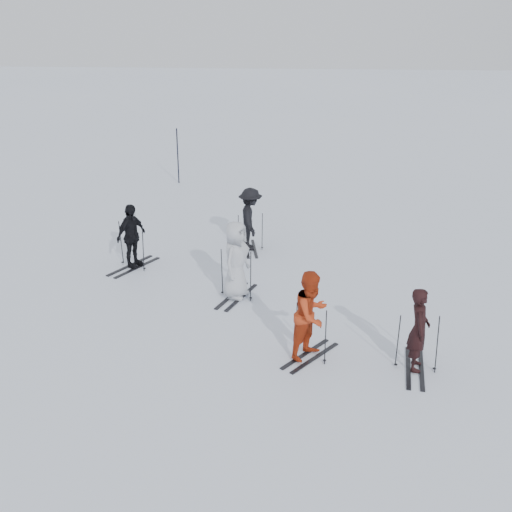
{
  "coord_description": "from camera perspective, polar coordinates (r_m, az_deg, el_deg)",
  "views": [
    {
      "loc": [
        1.2,
        -13.42,
        6.71
      ],
      "look_at": [
        0.0,
        1.0,
        1.0
      ],
      "focal_mm": 45.0,
      "sensor_mm": 36.0,
      "label": 1
    }
  ],
  "objects": [
    {
      "name": "ground",
      "position": [
        15.05,
        -0.32,
        -4.94
      ],
      "size": [
        120.0,
        120.0,
        0.0
      ],
      "primitive_type": "plane",
      "color": "silver",
      "rests_on": "ground"
    },
    {
      "name": "skier_near_dark",
      "position": [
        12.8,
        14.26,
        -6.44
      ],
      "size": [
        0.48,
        0.66,
        1.69
      ],
      "primitive_type": "imported",
      "rotation": [
        0.0,
        0.0,
        1.45
      ],
      "color": "black",
      "rests_on": "ground"
    },
    {
      "name": "skier_red",
      "position": [
        12.84,
        4.94,
        -5.34
      ],
      "size": [
        1.09,
        1.13,
        1.84
      ],
      "primitive_type": "imported",
      "rotation": [
        0.0,
        0.0,
        0.94
      ],
      "color": "#B53514",
      "rests_on": "ground"
    },
    {
      "name": "skier_grey",
      "position": [
        15.38,
        -1.79,
        -0.42
      ],
      "size": [
        0.89,
        1.09,
        1.92
      ],
      "primitive_type": "imported",
      "rotation": [
        0.0,
        0.0,
        1.23
      ],
      "color": "#B4B8BF",
      "rests_on": "ground"
    },
    {
      "name": "skier_uphill_left",
      "position": [
        17.52,
        -11.02,
        1.68
      ],
      "size": [
        0.86,
        1.11,
        1.75
      ],
      "primitive_type": "imported",
      "rotation": [
        0.0,
        0.0,
        1.08
      ],
      "color": "black",
      "rests_on": "ground"
    },
    {
      "name": "skier_uphill_far",
      "position": [
        18.47,
        -0.5,
        3.23
      ],
      "size": [
        0.86,
        1.27,
        1.82
      ],
      "primitive_type": "imported",
      "rotation": [
        0.0,
        0.0,
        1.74
      ],
      "color": "black",
      "rests_on": "ground"
    },
    {
      "name": "skis_near_dark",
      "position": [
        12.91,
        14.17,
        -7.39
      ],
      "size": [
        1.75,
        1.07,
        1.21
      ],
      "primitive_type": null,
      "rotation": [
        0.0,
        0.0,
        1.45
      ],
      "color": "black",
      "rests_on": "ground"
    },
    {
      "name": "skis_red",
      "position": [
        12.99,
        4.9,
        -6.65
      ],
      "size": [
        1.8,
        1.64,
        1.17
      ],
      "primitive_type": null,
      "rotation": [
        0.0,
        0.0,
        0.94
      ],
      "color": "black",
      "rests_on": "ground"
    },
    {
      "name": "skis_grey",
      "position": [
        15.51,
        -1.78,
        -1.54
      ],
      "size": [
        1.94,
        1.45,
        1.26
      ],
      "primitive_type": null,
      "rotation": [
        0.0,
        0.0,
        1.23
      ],
      "color": "black",
      "rests_on": "ground"
    },
    {
      "name": "skis_uphill_left",
      "position": [
        17.6,
        -10.97,
        1.0
      ],
      "size": [
        2.03,
        1.68,
        1.31
      ],
      "primitive_type": null,
      "rotation": [
        0.0,
        0.0,
        1.08
      ],
      "color": "black",
      "rests_on": "ground"
    },
    {
      "name": "skis_uphill_far",
      "position": [
        18.59,
        -0.5,
        2.22
      ],
      "size": [
        1.65,
        1.06,
        1.12
      ],
      "primitive_type": null,
      "rotation": [
        0.0,
        0.0,
        1.74
      ],
      "color": "black",
      "rests_on": "ground"
    },
    {
      "name": "piste_marker",
      "position": [
        25.83,
        -6.97,
        8.82
      ],
      "size": [
        0.06,
        0.06,
        2.18
      ],
      "primitive_type": "cylinder",
      "rotation": [
        0.0,
        0.0,
        0.2
      ],
      "color": "black",
      "rests_on": "ground"
    }
  ]
}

